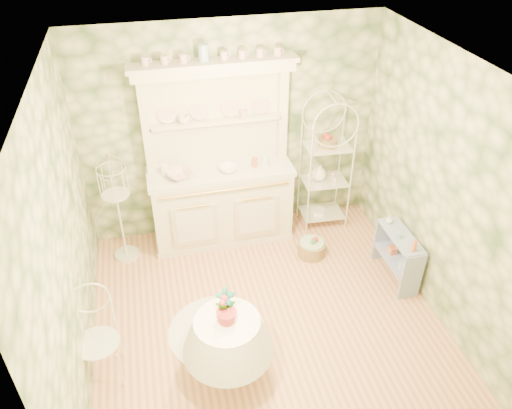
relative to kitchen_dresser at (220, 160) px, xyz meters
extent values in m
plane|color=tan|center=(0.20, -1.52, -1.15)|extent=(3.60, 3.60, 0.00)
plane|color=white|center=(0.20, -1.52, 1.56)|extent=(3.60, 3.60, 0.00)
plane|color=beige|center=(-1.60, -1.52, 0.21)|extent=(3.60, 3.60, 0.00)
plane|color=beige|center=(2.00, -1.52, 0.21)|extent=(3.60, 3.60, 0.00)
plane|color=beige|center=(0.20, 0.28, 0.21)|extent=(3.60, 3.60, 0.00)
plane|color=beige|center=(0.20, -3.32, 0.21)|extent=(3.60, 3.60, 0.00)
cube|color=#EBE6CB|center=(0.00, 0.00, 0.00)|extent=(1.87, 0.61, 2.29)
cube|color=white|center=(1.35, 0.01, -0.20)|extent=(0.61, 0.45, 1.88)
cube|color=#8898C1|center=(1.82, -1.23, -0.85)|extent=(0.32, 0.70, 0.59)
cylinder|color=white|center=(-0.32, -2.11, -0.76)|extent=(0.71, 0.71, 0.77)
cube|color=white|center=(-1.48, -1.86, -0.65)|extent=(0.48, 0.48, 0.99)
cube|color=white|center=(-1.24, -0.11, -0.46)|extent=(0.34, 0.34, 1.36)
cylinder|color=olive|center=(1.00, -0.62, -1.05)|extent=(0.35, 0.35, 0.19)
cylinder|color=white|center=(-0.35, -1.58, -1.14)|extent=(1.29, 1.29, 0.01)
imported|color=white|center=(-0.49, -0.07, -0.13)|extent=(0.37, 0.37, 0.07)
imported|color=white|center=(0.09, -0.06, -0.13)|extent=(0.27, 0.27, 0.07)
imported|color=white|center=(-0.37, 0.16, 0.47)|extent=(0.13, 0.13, 0.10)
imported|color=white|center=(0.33, 0.16, 0.47)|extent=(0.12, 0.12, 0.09)
imported|color=#3F7238|center=(-0.32, -2.08, -0.30)|extent=(0.18, 0.12, 0.34)
imported|color=#BB5F37|center=(1.82, -1.50, -0.46)|extent=(0.07, 0.07, 0.16)
imported|color=#90B4C6|center=(1.76, -1.26, -0.49)|extent=(0.06, 0.06, 0.10)
imported|color=silver|center=(1.78, -0.98, -0.50)|extent=(0.10, 0.10, 0.10)
camera|label=1|loc=(-0.77, -5.12, 2.90)|focal=35.00mm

